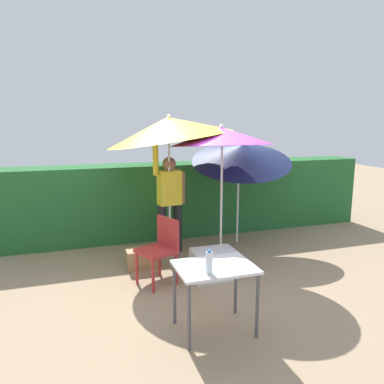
% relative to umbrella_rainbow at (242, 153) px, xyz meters
% --- Properties ---
extents(ground_plane, '(24.00, 24.00, 0.00)m').
position_rel_umbrella_rainbow_xyz_m(ground_plane, '(-1.10, -0.88, -1.62)').
color(ground_plane, '#9E8466').
extents(hedge_row, '(8.00, 0.70, 1.38)m').
position_rel_umbrella_rainbow_xyz_m(hedge_row, '(-1.10, 0.87, -0.93)').
color(hedge_row, '#23602D').
rests_on(hedge_row, ground_plane).
extents(umbrella_rainbow, '(1.82, 1.76, 2.10)m').
position_rel_umbrella_rainbow_xyz_m(umbrella_rainbow, '(0.00, 0.00, 0.00)').
color(umbrella_rainbow, silver).
rests_on(umbrella_rainbow, ground_plane).
extents(umbrella_orange, '(1.56, 1.57, 2.14)m').
position_rel_umbrella_rainbow_xyz_m(umbrella_orange, '(-0.68, -0.74, 0.32)').
color(umbrella_orange, silver).
rests_on(umbrella_orange, ground_plane).
extents(umbrella_yellow, '(2.00, 1.97, 2.41)m').
position_rel_umbrella_rainbow_xyz_m(umbrella_yellow, '(-1.36, -0.22, 0.44)').
color(umbrella_yellow, silver).
rests_on(umbrella_yellow, ground_plane).
extents(person_vendor, '(0.56, 0.27, 1.88)m').
position_rel_umbrella_rainbow_xyz_m(person_vendor, '(-1.33, -0.11, -0.68)').
color(person_vendor, black).
rests_on(person_vendor, ground_plane).
extents(chair_plastic, '(0.58, 0.58, 0.89)m').
position_rel_umbrella_rainbow_xyz_m(chair_plastic, '(-1.75, -1.23, -1.11)').
color(chair_plastic, '#B72D2D').
rests_on(chair_plastic, ground_plane).
extents(cooler_box, '(0.59, 0.39, 0.42)m').
position_rel_umbrella_rainbow_xyz_m(cooler_box, '(-1.03, -1.34, -1.41)').
color(cooler_box, silver).
rests_on(cooler_box, ground_plane).
extents(crate_cardboard, '(0.44, 0.30, 0.29)m').
position_rel_umbrella_rainbow_xyz_m(crate_cardboard, '(-1.92, -0.63, -1.47)').
color(crate_cardboard, '#9E7A4C').
rests_on(crate_cardboard, ground_plane).
extents(folding_table, '(0.80, 0.60, 0.72)m').
position_rel_umbrella_rainbow_xyz_m(folding_table, '(-1.49, -2.56, -0.99)').
color(folding_table, '#4C4C51').
rests_on(folding_table, ground_plane).
extents(bottle_water, '(0.07, 0.07, 0.24)m').
position_rel_umbrella_rainbow_xyz_m(bottle_water, '(-1.62, -2.73, -0.79)').
color(bottle_water, silver).
rests_on(bottle_water, folding_table).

